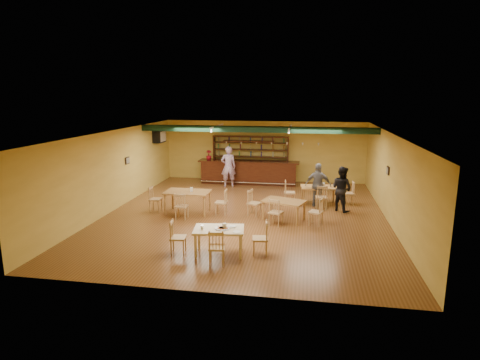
% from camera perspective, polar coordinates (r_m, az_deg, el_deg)
% --- Properties ---
extents(floor, '(12.00, 12.00, 0.00)m').
position_cam_1_polar(floor, '(14.82, 0.77, -4.87)').
color(floor, brown).
rests_on(floor, ground).
extents(ceiling_beam, '(10.00, 0.30, 0.25)m').
position_cam_1_polar(ceiling_beam, '(17.01, 2.26, 7.18)').
color(ceiling_beam, black).
rests_on(ceiling_beam, ceiling).
extents(track_rail_left, '(0.05, 2.50, 0.05)m').
position_cam_1_polar(track_rail_left, '(17.91, -3.26, 7.64)').
color(track_rail_left, silver).
rests_on(track_rail_left, ceiling).
extents(track_rail_right, '(0.05, 2.50, 0.05)m').
position_cam_1_polar(track_rail_right, '(17.48, 7.11, 7.46)').
color(track_rail_right, silver).
rests_on(track_rail_right, ceiling).
extents(ac_unit, '(0.34, 0.70, 0.48)m').
position_cam_1_polar(ac_unit, '(19.60, -11.34, 6.08)').
color(ac_unit, silver).
rests_on(ac_unit, wall_left).
extents(picture_left, '(0.04, 0.34, 0.28)m').
position_cam_1_polar(picture_left, '(16.83, -15.65, 2.67)').
color(picture_left, black).
rests_on(picture_left, wall_left).
extents(picture_right, '(0.04, 0.34, 0.28)m').
position_cam_1_polar(picture_right, '(15.01, 20.20, 1.27)').
color(picture_right, black).
rests_on(picture_right, wall_right).
extents(bar_counter, '(4.89, 0.85, 1.13)m').
position_cam_1_polar(bar_counter, '(19.73, 1.24, 1.11)').
color(bar_counter, '#36120A').
rests_on(bar_counter, ground).
extents(back_bar_hutch, '(3.79, 0.40, 2.28)m').
position_cam_1_polar(back_bar_hutch, '(20.24, 1.51, 3.04)').
color(back_bar_hutch, '#36120A').
rests_on(back_bar_hutch, ground).
extents(poinsettia, '(0.34, 0.34, 0.47)m').
position_cam_1_polar(poinsettia, '(19.97, -4.44, 3.55)').
color(poinsettia, maroon).
rests_on(poinsettia, bar_counter).
extents(dining_table_b, '(1.52, 1.01, 0.72)m').
position_cam_1_polar(dining_table_b, '(16.39, 11.10, -2.14)').
color(dining_table_b, '#A46C3A').
rests_on(dining_table_b, ground).
extents(dining_table_c, '(1.64, 0.99, 0.82)m').
position_cam_1_polar(dining_table_c, '(15.05, -7.39, -3.10)').
color(dining_table_c, '#A46C3A').
rests_on(dining_table_c, ground).
extents(dining_table_d, '(1.61, 1.26, 0.71)m').
position_cam_1_polar(dining_table_d, '(14.16, 6.21, -4.27)').
color(dining_table_d, '#A46C3A').
rests_on(dining_table_d, ground).
extents(near_table, '(1.47, 1.05, 0.73)m').
position_cam_1_polar(near_table, '(11.21, -2.98, -8.63)').
color(near_table, '#D1BE8C').
rests_on(near_table, ground).
extents(pizza_tray, '(0.54, 0.54, 0.01)m').
position_cam_1_polar(pizza_tray, '(11.06, -2.51, -6.86)').
color(pizza_tray, silver).
rests_on(pizza_tray, near_table).
extents(parmesan_shaker, '(0.08, 0.08, 0.11)m').
position_cam_1_polar(parmesan_shaker, '(11.03, -5.41, -6.70)').
color(parmesan_shaker, '#EAE5C6').
rests_on(parmesan_shaker, near_table).
extents(napkin_stack, '(0.21, 0.16, 0.03)m').
position_cam_1_polar(napkin_stack, '(11.19, -1.08, -6.58)').
color(napkin_stack, white).
rests_on(napkin_stack, near_table).
extents(pizza_server, '(0.33, 0.12, 0.00)m').
position_cam_1_polar(pizza_server, '(11.08, -1.72, -6.78)').
color(pizza_server, silver).
rests_on(pizza_server, pizza_tray).
extents(side_plate, '(0.25, 0.25, 0.01)m').
position_cam_1_polar(side_plate, '(10.80, -0.44, -7.33)').
color(side_plate, white).
rests_on(side_plate, near_table).
extents(patron_bar, '(0.81, 0.64, 1.93)m').
position_cam_1_polar(patron_bar, '(19.00, -1.66, 1.91)').
color(patron_bar, purple).
rests_on(patron_bar, ground).
extents(patron_right_a, '(1.04, 1.03, 1.70)m').
position_cam_1_polar(patron_right_a, '(15.55, 14.18, -1.20)').
color(patron_right_a, black).
rests_on(patron_right_a, ground).
extents(patron_right_b, '(1.04, 0.52, 1.70)m').
position_cam_1_polar(patron_right_b, '(15.96, 11.00, -0.70)').
color(patron_right_b, slate).
rests_on(patron_right_b, ground).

